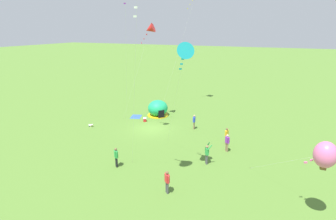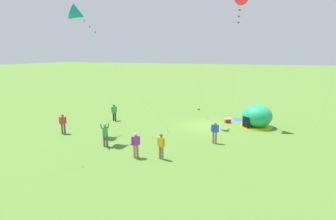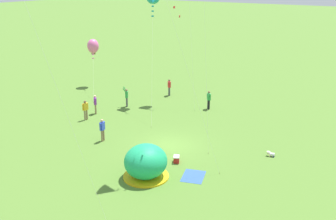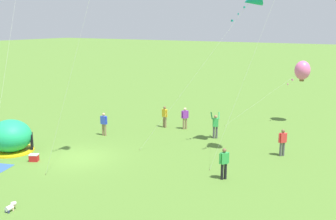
# 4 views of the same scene
# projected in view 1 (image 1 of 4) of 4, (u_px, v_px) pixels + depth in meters

# --- Properties ---
(ground_plane) EXTENTS (300.00, 300.00, 0.00)m
(ground_plane) POSITION_uv_depth(u_px,v_px,m) (151.00, 129.00, 30.46)
(ground_plane) COLOR #517A2D
(popup_tent) EXTENTS (2.81, 2.81, 2.10)m
(popup_tent) POSITION_uv_depth(u_px,v_px,m) (158.00, 108.00, 34.73)
(popup_tent) COLOR #1EAD6B
(popup_tent) RESTS_ON ground
(picnic_blanket) EXTENTS (2.01, 1.74, 0.01)m
(picnic_blanket) POSITION_uv_depth(u_px,v_px,m) (136.00, 117.00, 34.53)
(picnic_blanket) COLOR #3359A5
(picnic_blanket) RESTS_ON ground
(cooler_box) EXTENTS (0.64, 0.57, 0.44)m
(cooler_box) POSITION_uv_depth(u_px,v_px,m) (145.00, 120.00, 32.79)
(cooler_box) COLOR red
(cooler_box) RESTS_ON ground
(toddler_crawling) EXTENTS (0.28, 0.55, 0.32)m
(toddler_crawling) POSITION_uv_depth(u_px,v_px,m) (91.00, 125.00, 30.99)
(toddler_crawling) COLOR white
(toddler_crawling) RESTS_ON ground
(person_watching_sky) EXTENTS (0.43, 0.46, 1.72)m
(person_watching_sky) POSITION_uv_depth(u_px,v_px,m) (167.00, 181.00, 18.26)
(person_watching_sky) COLOR #4C4C51
(person_watching_sky) RESTS_ON ground
(person_with_toddler) EXTENTS (0.72, 0.67, 1.89)m
(person_with_toddler) POSITION_uv_depth(u_px,v_px,m) (207.00, 153.00, 22.24)
(person_with_toddler) COLOR #4C4C51
(person_with_toddler) RESTS_ON ground
(person_center_field) EXTENTS (0.58, 0.32, 1.72)m
(person_center_field) POSITION_uv_depth(u_px,v_px,m) (227.00, 135.00, 26.09)
(person_center_field) COLOR #8C7251
(person_center_field) RESTS_ON ground
(person_strolling) EXTENTS (0.44, 0.44, 1.72)m
(person_strolling) POSITION_uv_depth(u_px,v_px,m) (227.00, 142.00, 24.53)
(person_strolling) COLOR #8C7251
(person_strolling) RESTS_ON ground
(person_far_back) EXTENTS (0.59, 0.29, 1.72)m
(person_far_back) POSITION_uv_depth(u_px,v_px,m) (194.00, 121.00, 30.04)
(person_far_back) COLOR #8C7251
(person_far_back) RESTS_ON ground
(person_near_tent) EXTENTS (0.43, 0.48, 1.72)m
(person_near_tent) POSITION_uv_depth(u_px,v_px,m) (116.00, 156.00, 21.77)
(person_near_tent) COLOR black
(person_near_tent) RESTS_ON ground
(kite_pink) EXTENTS (5.54, 4.90, 5.17)m
(kite_pink) POSITION_uv_depth(u_px,v_px,m) (325.00, 155.00, 14.63)
(kite_pink) COLOR silver
(kite_pink) RESTS_ON ground
(kite_teal) EXTENTS (6.76, 4.66, 10.29)m
(kite_teal) POSITION_uv_depth(u_px,v_px,m) (184.00, 53.00, 17.79)
(kite_teal) COLOR silver
(kite_teal) RESTS_ON ground
(kite_red) EXTENTS (1.46, 4.46, 11.75)m
(kite_red) POSITION_uv_depth(u_px,v_px,m) (150.00, 29.00, 29.93)
(kite_red) COLOR silver
(kite_red) RESTS_ON ground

